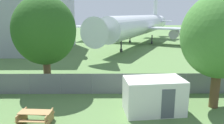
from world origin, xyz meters
The scene contains 6 objects.
perimeter_fence centered at (0.00, 11.26, 0.85)m, with size 56.07×0.07×1.71m.
airplane centered at (7.75, 41.01, 3.98)m, with size 31.63×39.18×12.29m.
portable_cabin centered at (4.36, 7.86, 1.15)m, with size 4.03×2.62×2.30m.
picnic_bench_near_cabin centered at (-2.95, 6.32, 0.48)m, with size 1.98×1.52×0.76m.
tree_near_hangar centered at (8.75, 8.62, 4.98)m, with size 5.14×5.14×7.83m.
tree_behind_benches centered at (-4.21, 13.47, 4.99)m, with size 5.46×5.46×8.01m.
Camera 1 is at (1.50, -5.66, 6.42)m, focal length 35.00 mm.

